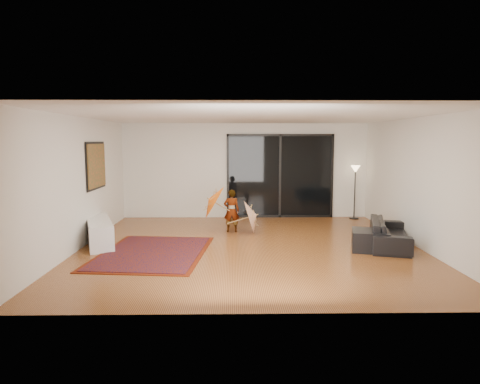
{
  "coord_description": "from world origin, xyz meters",
  "views": [
    {
      "loc": [
        -0.36,
        -8.76,
        2.21
      ],
      "look_at": [
        -0.2,
        0.48,
        1.1
      ],
      "focal_mm": 32.0,
      "sensor_mm": 36.0,
      "label": 1
    }
  ],
  "objects_px": {
    "media_console": "(99,232)",
    "ottoman": "(370,240)",
    "child": "(232,211)",
    "sofa": "(390,233)"
  },
  "relations": [
    {
      "from": "ottoman",
      "to": "sofa",
      "type": "bearing_deg",
      "value": 34.11
    },
    {
      "from": "child",
      "to": "sofa",
      "type": "bearing_deg",
      "value": 154.42
    },
    {
      "from": "child",
      "to": "media_console",
      "type": "bearing_deg",
      "value": 20.1
    },
    {
      "from": "sofa",
      "to": "ottoman",
      "type": "height_order",
      "value": "sofa"
    },
    {
      "from": "media_console",
      "to": "ottoman",
      "type": "distance_m",
      "value": 5.72
    },
    {
      "from": "sofa",
      "to": "child",
      "type": "height_order",
      "value": "child"
    },
    {
      "from": "media_console",
      "to": "child",
      "type": "height_order",
      "value": "child"
    },
    {
      "from": "sofa",
      "to": "ottoman",
      "type": "distance_m",
      "value": 0.64
    },
    {
      "from": "media_console",
      "to": "ottoman",
      "type": "height_order",
      "value": "media_console"
    },
    {
      "from": "media_console",
      "to": "sofa",
      "type": "bearing_deg",
      "value": -23.56
    }
  ]
}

